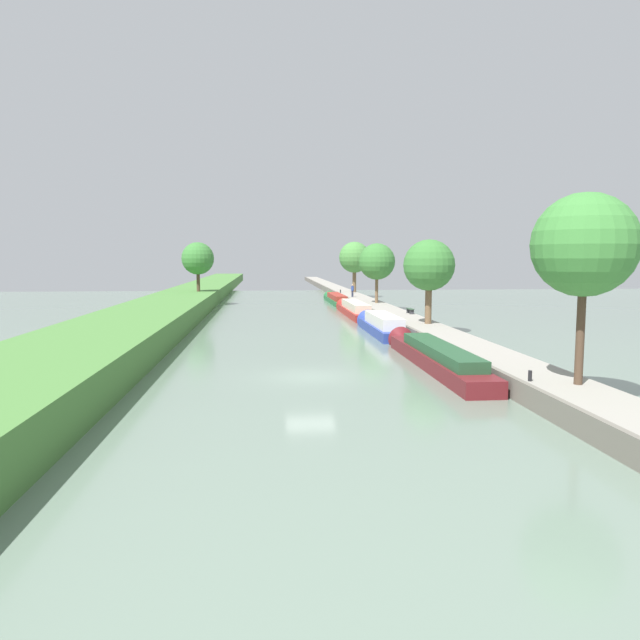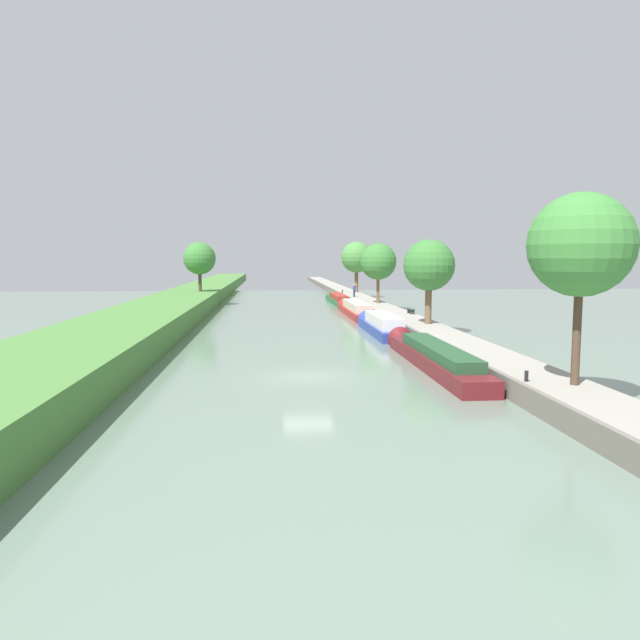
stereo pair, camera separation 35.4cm
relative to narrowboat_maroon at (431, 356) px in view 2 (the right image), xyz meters
The scene contains 17 objects.
ground_plane 7.50m from the narrowboat_maroon, 161.19° to the right, with size 160.00×160.00×0.00m, color slate.
left_grassy_bank 19.24m from the narrowboat_maroon, behind, with size 7.15×260.00×1.84m.
right_towpath 3.75m from the narrowboat_maroon, 39.98° to the right, with size 3.04×260.00×0.90m.
stone_quay 2.71m from the narrowboat_maroon, 63.01° to the right, with size 0.25×260.00×0.95m.
narrowboat_maroon is the anchor object (origin of this frame).
narrowboat_blue 14.60m from the narrowboat_maroon, 90.51° to the left, with size 2.03×12.35×2.20m.
narrowboat_red 29.55m from the narrowboat_maroon, 90.19° to the left, with size 1.93×15.54×2.06m.
narrowboat_green 46.80m from the narrowboat_maroon, 89.96° to the left, with size 1.81×15.97×1.81m.
tree_rightbank_near 11.53m from the narrowboat_maroon, 70.36° to the right, with size 4.15×4.15×7.71m.
tree_rightbank_midnear 14.22m from the narrowboat_maroon, 75.66° to the left, with size 3.98×3.98×6.55m.
tree_rightbank_midfar 34.86m from the narrowboat_maroon, 84.56° to the left, with size 4.13×4.13×6.77m.
tree_rightbank_far 56.08m from the narrowboat_maroon, 85.98° to the left, with size 4.62×4.62×7.53m.
tree_leftbank_downstream 46.58m from the narrowboat_maroon, 112.55° to the left, with size 4.02×4.02×6.13m.
person_walking 44.99m from the narrowboat_maroon, 87.39° to the left, with size 0.34×0.34×1.66m.
mooring_bollard_near 8.72m from the narrowboat_maroon, 79.05° to the right, with size 0.16×0.16×0.45m.
mooring_bollard_far 54.40m from the narrowboat_maroon, 88.26° to the left, with size 0.16×0.16×0.45m.
park_bench 21.61m from the narrowboat_maroon, 79.47° to the left, with size 0.44×1.50×0.47m.
Camera 2 is at (-1.84, -29.34, 6.01)m, focal length 32.96 mm.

